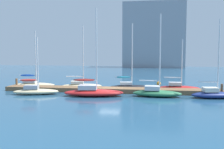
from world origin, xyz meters
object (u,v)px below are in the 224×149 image
object	(u,v)px
sailboat_0	(34,84)
sailboat_1	(35,90)
sailboat_7	(214,94)
mooring_buoy_orange	(159,83)
sailboat_2	(81,85)
sailboat_3	(93,91)
sailboat_6	(179,87)
sailboat_4	(129,85)
harbor_building_distant	(153,35)
sailboat_5	(156,92)

from	to	relation	value
sailboat_0	sailboat_1	world-z (taller)	sailboat_0
sailboat_7	mooring_buoy_orange	world-z (taller)	sailboat_7
sailboat_1	sailboat_2	xyz separation A→B (m)	(3.80, 5.90, -0.03)
sailboat_3	sailboat_6	xyz separation A→B (m)	(9.90, 5.40, -0.09)
sailboat_0	sailboat_2	size ratio (longest dim) A/B	0.93
sailboat_2	sailboat_7	size ratio (longest dim) A/B	1.02
sailboat_4	mooring_buoy_orange	bearing A→B (deg)	40.21
sailboat_6	sailboat_1	bearing A→B (deg)	-161.00
sailboat_0	sailboat_4	xyz separation A→B (m)	(13.51, -0.06, 0.02)
sailboat_3	mooring_buoy_orange	world-z (taller)	sailboat_3
sailboat_2	sailboat_3	distance (m)	6.75
sailboat_1	mooring_buoy_orange	size ratio (longest dim) A/B	10.65
sailboat_0	harbor_building_distant	size ratio (longest dim) A/B	0.37
sailboat_3	sailboat_4	xyz separation A→B (m)	(3.57, 5.87, -0.04)
sailboat_2	sailboat_5	bearing A→B (deg)	-40.98
sailboat_0	sailboat_1	xyz separation A→B (m)	(3.07, -5.82, -0.01)
mooring_buoy_orange	sailboat_7	bearing A→B (deg)	-59.90
sailboat_3	mooring_buoy_orange	size ratio (longest dim) A/B	15.49
sailboat_3	sailboat_7	world-z (taller)	sailboat_3
sailboat_0	sailboat_2	bearing A→B (deg)	-4.97
sailboat_2	sailboat_3	size ratio (longest dim) A/B	0.88
sailboat_4	sailboat_6	distance (m)	6.35
sailboat_2	sailboat_6	size ratio (longest dim) A/B	1.30
sailboat_7	mooring_buoy_orange	distance (m)	10.98
mooring_buoy_orange	harbor_building_distant	world-z (taller)	harbor_building_distant
sailboat_0	sailboat_5	bearing A→B (deg)	-22.73
sailboat_0	sailboat_3	size ratio (longest dim) A/B	0.82
harbor_building_distant	sailboat_7	bearing A→B (deg)	-84.12
sailboat_7	mooring_buoy_orange	size ratio (longest dim) A/B	13.37
sailboat_4	sailboat_6	size ratio (longest dim) A/B	1.33
sailboat_7	sailboat_6	bearing A→B (deg)	116.39
sailboat_5	sailboat_6	distance (m)	5.51
sailboat_4	mooring_buoy_orange	size ratio (longest dim) A/B	13.85
sailboat_1	sailboat_7	distance (m)	19.96
sailboat_5	sailboat_7	world-z (taller)	sailboat_5
sailboat_0	sailboat_6	xyz separation A→B (m)	(19.83, -0.52, -0.03)
sailboat_6	mooring_buoy_orange	distance (m)	5.39
sailboat_4	sailboat_3	bearing A→B (deg)	-128.74
sailboat_3	sailboat_2	bearing A→B (deg)	109.26
sailboat_2	harbor_building_distant	distance (m)	53.61
sailboat_0	sailboat_7	xyz separation A→B (m)	(23.02, -5.16, 0.01)
sailboat_1	sailboat_3	distance (m)	6.87
sailboat_1	sailboat_6	xyz separation A→B (m)	(16.77, 5.30, -0.02)
sailboat_6	harbor_building_distant	world-z (taller)	harbor_building_distant
sailboat_1	sailboat_7	bearing A→B (deg)	-12.27
sailboat_2	sailboat_4	distance (m)	6.64
sailboat_1	sailboat_3	xyz separation A→B (m)	(6.87, -0.10, 0.06)
mooring_buoy_orange	sailboat_1	bearing A→B (deg)	-144.89
sailboat_4	sailboat_5	world-z (taller)	sailboat_5
sailboat_5	mooring_buoy_orange	size ratio (longest dim) A/B	14.43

